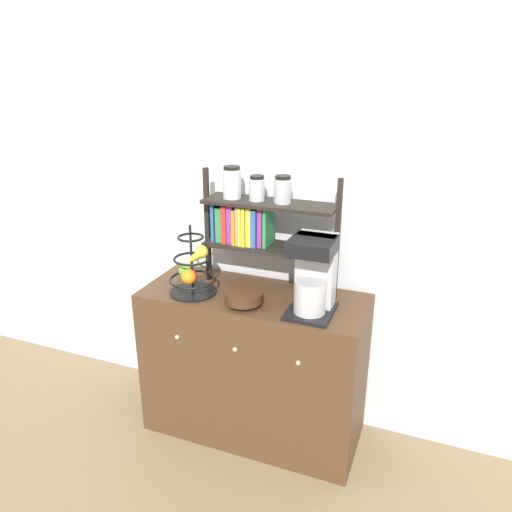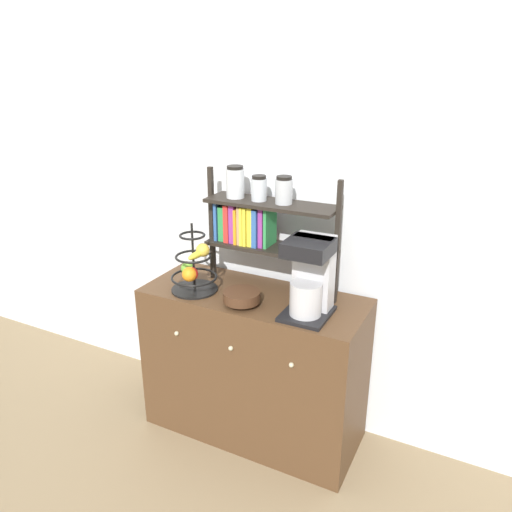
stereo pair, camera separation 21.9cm
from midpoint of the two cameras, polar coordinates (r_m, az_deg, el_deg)
name	(u,v)px [view 2 (the right image)]	position (r m, az deg, el deg)	size (l,w,h in m)	color
ground_plane	(234,454)	(2.86, -0.23, -21.77)	(12.00, 12.00, 0.00)	#847051
wall_back	(278,195)	(2.66, 4.92, 6.94)	(7.00, 0.05, 2.60)	silver
sideboard	(254,365)	(2.77, 2.07, -12.35)	(1.16, 0.50, 0.84)	#4C331E
coffee_maker	(310,277)	(2.33, 8.92, -2.42)	(0.21, 0.25, 0.38)	black
fruit_stand	(193,269)	(2.57, -4.74, -1.52)	(0.24, 0.24, 0.37)	black
wooden_bowl	(241,297)	(2.44, 0.89, -4.75)	(0.18, 0.18, 0.07)	#422819
shelf_hutch	(256,218)	(2.53, 2.51, 4.38)	(0.72, 0.20, 0.63)	black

